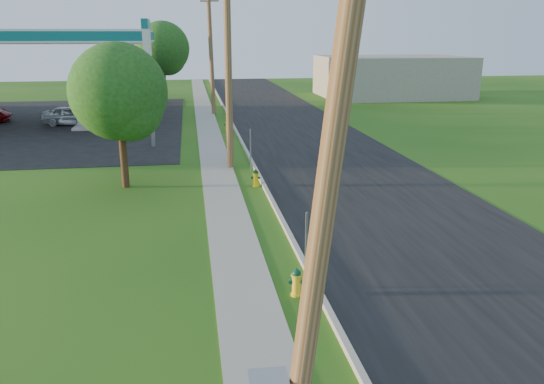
# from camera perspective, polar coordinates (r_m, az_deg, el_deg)

# --- Properties ---
(road) EXTENTS (8.00, 120.00, 0.02)m
(road) POSITION_cam_1_polar(r_m,az_deg,el_deg) (19.68, 12.15, -1.68)
(road) COLOR black
(road) RESTS_ON ground
(curb) EXTENTS (0.15, 120.00, 0.15)m
(curb) POSITION_cam_1_polar(r_m,az_deg,el_deg) (18.64, 0.58, -2.11)
(curb) COLOR #A19F94
(curb) RESTS_ON ground
(sidewalk) EXTENTS (1.50, 120.00, 0.03)m
(sidewalk) POSITION_cam_1_polar(r_m,az_deg,el_deg) (18.47, -4.79, -2.55)
(sidewalk) COLOR #9A978D
(sidewalk) RESTS_ON ground
(utility_pole_near) EXTENTS (1.40, 0.32, 9.48)m
(utility_pole_near) POSITION_cam_1_polar(r_m,az_deg,el_deg) (6.78, 6.64, 6.00)
(utility_pole_near) COLOR brown
(utility_pole_near) RESTS_ON ground
(utility_pole_mid) EXTENTS (1.40, 0.32, 9.80)m
(utility_pole_mid) POSITION_cam_1_polar(r_m,az_deg,el_deg) (24.52, -4.74, 13.95)
(utility_pole_mid) COLOR brown
(utility_pole_mid) RESTS_ON ground
(utility_pole_far) EXTENTS (1.40, 0.32, 9.50)m
(utility_pole_far) POSITION_cam_1_polar(r_m,az_deg,el_deg) (42.49, -6.58, 14.76)
(utility_pole_far) COLOR brown
(utility_pole_far) RESTS_ON ground
(sign_post_near) EXTENTS (0.05, 0.04, 2.00)m
(sign_post_near) POSITION_cam_1_polar(r_m,az_deg,el_deg) (12.94, 3.69, -6.39)
(sign_post_near) COLOR gray
(sign_post_near) RESTS_ON ground
(sign_post_mid) EXTENTS (0.05, 0.04, 2.00)m
(sign_post_mid) POSITION_cam_1_polar(r_m,az_deg,el_deg) (24.11, -2.32, 4.46)
(sign_post_mid) COLOR gray
(sign_post_mid) RESTS_ON ground
(sign_post_far) EXTENTS (0.05, 0.04, 2.00)m
(sign_post_far) POSITION_cam_1_polar(r_m,az_deg,el_deg) (36.08, -4.55, 8.45)
(sign_post_far) COLOR gray
(sign_post_far) RESTS_ON ground
(gas_canopy) EXTENTS (18.18, 9.18, 6.40)m
(gas_canopy) POSITION_cam_1_polar(r_m,az_deg,el_deg) (41.11, -26.11, 14.72)
(gas_canopy) COLOR silver
(gas_canopy) RESTS_ON ground
(fuel_pump_ne) EXTENTS (1.20, 3.20, 1.90)m
(fuel_pump_ne) POSITION_cam_1_polar(r_m,az_deg,el_deg) (38.47, -19.53, 7.65)
(fuel_pump_ne) COLOR #A19F94
(fuel_pump_ne) RESTS_ON ground
(fuel_pump_se) EXTENTS (1.20, 3.20, 1.90)m
(fuel_pump_se) POSITION_cam_1_polar(r_m,az_deg,el_deg) (42.37, -18.58, 8.47)
(fuel_pump_se) COLOR #A19F94
(fuel_pump_se) RESTS_ON ground
(price_pylon) EXTENTS (0.34, 2.04, 6.85)m
(price_pylon) POSITION_cam_1_polar(r_m,az_deg,el_deg) (30.01, -13.28, 14.95)
(price_pylon) COLOR gray
(price_pylon) RESTS_ON ground
(distant_building) EXTENTS (14.00, 10.00, 4.00)m
(distant_building) POSITION_cam_1_polar(r_m,az_deg,el_deg) (56.40, 12.72, 12.02)
(distant_building) COLOR gray
(distant_building) RESTS_ON ground
(tree_verge) EXTENTS (3.84, 3.84, 5.82)m
(tree_verge) POSITION_cam_1_polar(r_m,az_deg,el_deg) (21.97, -15.92, 9.92)
(tree_verge) COLOR #372113
(tree_verge) RESTS_ON ground
(tree_lot) EXTENTS (4.82, 4.82, 7.31)m
(tree_lot) POSITION_cam_1_polar(r_m,az_deg,el_deg) (50.58, -11.56, 14.69)
(tree_lot) COLOR #372113
(tree_lot) RESTS_ON ground
(hydrant_near) EXTENTS (0.37, 0.33, 0.71)m
(hydrant_near) POSITION_cam_1_polar(r_m,az_deg,el_deg) (12.88, 2.63, -9.66)
(hydrant_near) COLOR yellow
(hydrant_near) RESTS_ON ground
(hydrant_mid) EXTENTS (0.38, 0.34, 0.74)m
(hydrant_mid) POSITION_cam_1_polar(r_m,az_deg,el_deg) (21.91, -1.76, 1.52)
(hydrant_mid) COLOR yellow
(hydrant_mid) RESTS_ON ground
(hydrant_far) EXTENTS (0.40, 0.36, 0.77)m
(hydrant_far) POSITION_cam_1_polar(r_m,az_deg,el_deg) (35.19, -4.86, 7.21)
(hydrant_far) COLOR yellow
(hydrant_far) RESTS_ON ground
(car_silver) EXTENTS (4.27, 2.56, 1.36)m
(car_silver) POSITION_cam_1_polar(r_m,az_deg,el_deg) (39.57, -20.71, 7.69)
(car_silver) COLOR silver
(car_silver) RESTS_ON ground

